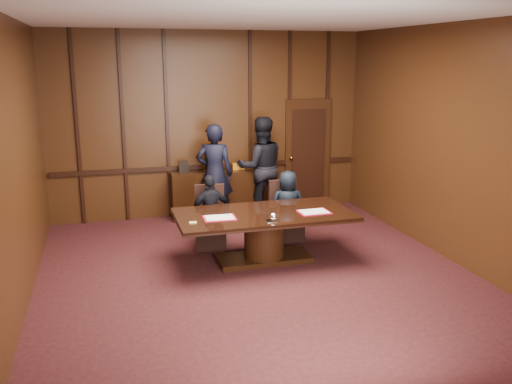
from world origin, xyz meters
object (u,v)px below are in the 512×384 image
Objects in this scene: signatory_right at (288,206)px; witness_right at (261,167)px; conference_table at (264,229)px; signatory_left at (211,212)px; sideboard at (213,192)px; witness_left at (215,174)px.

witness_right is (0.00, 1.59, 0.36)m from signatory_right.
conference_table is 1.03m from signatory_right.
signatory_left reaches higher than conference_table.
signatory_right is at bearing 169.45° from signatory_left.
signatory_right is 1.63m from witness_right.
signatory_left is 1.01× the size of signatory_right.
witness_right reaches higher than sideboard.
witness_right is (0.65, 2.39, 0.45)m from conference_table.
conference_table is at bearing 116.77° from witness_left.
signatory_left reaches higher than signatory_right.
witness_left is at bearing -114.98° from signatory_left.
sideboard reaches higher than signatory_left.
signatory_left is 2.08m from witness_right.
signatory_right reaches higher than conference_table.
signatory_left is at bearing 94.41° from witness_left.
witness_right is at bearing -10.02° from sideboard.
sideboard is 0.59m from witness_left.
signatory_left is at bearing 8.18° from signatory_right.
sideboard is 1.33× the size of signatory_left.
signatory_right is 1.69m from witness_left.
signatory_right is 0.62× the size of witness_right.
witness_right reaches higher than conference_table.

